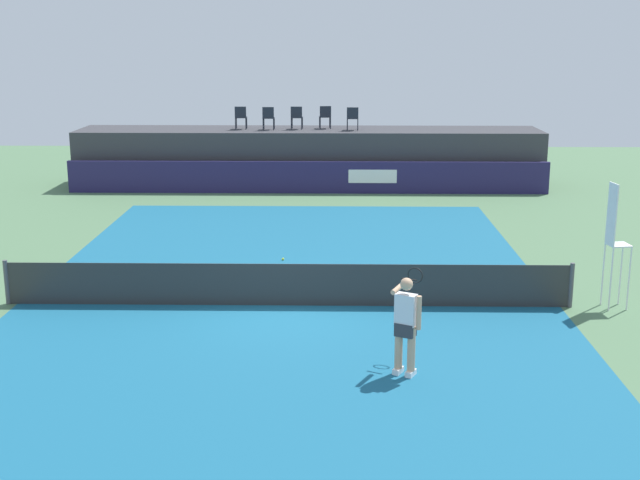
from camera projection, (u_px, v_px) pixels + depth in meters
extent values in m
plane|color=#4C704C|center=(294.00, 269.00, 21.54)|extent=(48.00, 48.00, 0.00)
cube|color=#16597A|center=(287.00, 305.00, 18.62)|extent=(12.00, 22.00, 0.00)
cube|color=#231E4C|center=(307.00, 177.00, 31.59)|extent=(18.00, 0.20, 1.20)
cube|color=white|center=(373.00, 176.00, 31.42)|extent=(1.80, 0.02, 0.50)
cube|color=#38383D|center=(309.00, 157.00, 33.22)|extent=(18.00, 2.80, 2.20)
cylinder|color=#1E232D|center=(247.00, 123.00, 33.13)|extent=(0.04, 0.04, 0.44)
cylinder|color=#1E232D|center=(236.00, 123.00, 33.13)|extent=(0.04, 0.04, 0.44)
cylinder|color=#1E232D|center=(246.00, 124.00, 32.74)|extent=(0.04, 0.04, 0.44)
cylinder|color=#1E232D|center=(235.00, 124.00, 32.74)|extent=(0.04, 0.04, 0.44)
cube|color=#1E232D|center=(241.00, 117.00, 32.88)|extent=(0.45, 0.45, 0.03)
cube|color=#1E232D|center=(240.00, 112.00, 32.62)|extent=(0.44, 0.03, 0.42)
cylinder|color=#1E232D|center=(274.00, 123.00, 32.93)|extent=(0.04, 0.04, 0.44)
cylinder|color=#1E232D|center=(264.00, 123.00, 32.94)|extent=(0.04, 0.04, 0.44)
cylinder|color=#1E232D|center=(274.00, 125.00, 32.54)|extent=(0.04, 0.04, 0.44)
cylinder|color=#1E232D|center=(263.00, 124.00, 32.54)|extent=(0.04, 0.04, 0.44)
cube|color=#1E232D|center=(269.00, 118.00, 32.68)|extent=(0.44, 0.44, 0.03)
cube|color=#1E232D|center=(268.00, 113.00, 32.43)|extent=(0.44, 0.03, 0.42)
cylinder|color=#1E232D|center=(302.00, 123.00, 33.12)|extent=(0.04, 0.04, 0.44)
cylinder|color=#1E232D|center=(292.00, 123.00, 33.14)|extent=(0.04, 0.04, 0.44)
cylinder|color=#1E232D|center=(302.00, 124.00, 32.73)|extent=(0.04, 0.04, 0.44)
cylinder|color=#1E232D|center=(291.00, 124.00, 32.75)|extent=(0.04, 0.04, 0.44)
cube|color=#1E232D|center=(297.00, 117.00, 32.88)|extent=(0.46, 0.46, 0.03)
cube|color=#1E232D|center=(296.00, 112.00, 32.63)|extent=(0.44, 0.04, 0.42)
cylinder|color=#1E232D|center=(330.00, 122.00, 33.37)|extent=(0.04, 0.04, 0.44)
cylinder|color=#1E232D|center=(320.00, 122.00, 33.34)|extent=(0.04, 0.04, 0.44)
cylinder|color=#1E232D|center=(331.00, 123.00, 32.98)|extent=(0.04, 0.04, 0.44)
cylinder|color=#1E232D|center=(320.00, 123.00, 32.95)|extent=(0.04, 0.04, 0.44)
cube|color=#1E232D|center=(325.00, 117.00, 33.10)|extent=(0.48, 0.48, 0.03)
cube|color=#1E232D|center=(325.00, 112.00, 32.85)|extent=(0.44, 0.07, 0.42)
cylinder|color=#1E232D|center=(358.00, 124.00, 32.78)|extent=(0.04, 0.04, 0.44)
cylinder|color=#1E232D|center=(347.00, 124.00, 32.80)|extent=(0.04, 0.04, 0.44)
cylinder|color=#1E232D|center=(358.00, 125.00, 32.39)|extent=(0.04, 0.04, 0.44)
cylinder|color=#1E232D|center=(347.00, 125.00, 32.41)|extent=(0.04, 0.04, 0.44)
cube|color=#1E232D|center=(353.00, 118.00, 32.54)|extent=(0.45, 0.45, 0.03)
cube|color=#1E232D|center=(353.00, 113.00, 32.29)|extent=(0.44, 0.04, 0.42)
cylinder|color=white|center=(629.00, 279.00, 18.15)|extent=(0.04, 0.04, 1.40)
cylinder|color=white|center=(621.00, 274.00, 18.54)|extent=(0.04, 0.04, 1.40)
cylinder|color=white|center=(611.00, 280.00, 18.11)|extent=(0.04, 0.04, 1.40)
cylinder|color=white|center=(603.00, 274.00, 18.50)|extent=(0.04, 0.04, 1.40)
cube|color=white|center=(619.00, 245.00, 18.16)|extent=(0.49, 0.49, 0.03)
cube|color=white|center=(612.00, 214.00, 17.97)|extent=(0.08, 0.44, 1.33)
cube|color=#2D2D2D|center=(287.00, 285.00, 18.51)|extent=(12.40, 0.02, 0.95)
cylinder|color=#4C4C51|center=(7.00, 282.00, 18.62)|extent=(0.10, 0.10, 1.00)
cylinder|color=#4C4C51|center=(571.00, 285.00, 18.39)|extent=(0.10, 0.10, 1.00)
cube|color=white|center=(411.00, 373.00, 14.78)|extent=(0.23, 0.29, 0.10)
cylinder|color=tan|center=(411.00, 348.00, 14.67)|extent=(0.14, 0.14, 0.82)
cube|color=white|center=(398.00, 371.00, 14.90)|extent=(0.23, 0.29, 0.10)
cylinder|color=tan|center=(399.00, 346.00, 14.79)|extent=(0.14, 0.14, 0.82)
cube|color=#333338|center=(405.00, 329.00, 14.65)|extent=(0.40, 0.35, 0.24)
cube|color=silver|center=(406.00, 310.00, 14.57)|extent=(0.41, 0.34, 0.56)
sphere|color=tan|center=(407.00, 284.00, 14.46)|extent=(0.22, 0.22, 0.22)
cylinder|color=tan|center=(419.00, 313.00, 14.46)|extent=(0.09, 0.09, 0.60)
cylinder|color=tan|center=(400.00, 287.00, 14.84)|extent=(0.36, 0.58, 0.14)
cylinder|color=black|center=(409.00, 279.00, 15.19)|extent=(0.28, 0.17, 0.03)
torus|color=black|center=(415.00, 276.00, 15.43)|extent=(0.28, 0.16, 0.30)
sphere|color=#D8EA33|center=(283.00, 259.00, 22.30)|extent=(0.07, 0.07, 0.07)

